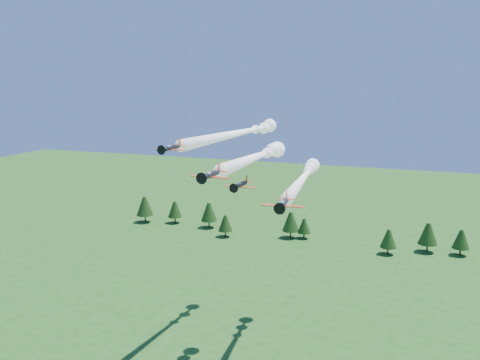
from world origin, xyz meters
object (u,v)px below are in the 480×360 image
(plane_left, at_px, (240,133))
(plane_right, at_px, (304,177))
(plane_lead, at_px, (257,156))
(plane_slot, at_px, (240,185))

(plane_left, distance_m, plane_right, 19.54)
(plane_lead, height_order, plane_slot, plane_lead)
(plane_lead, height_order, plane_left, plane_left)
(plane_lead, bearing_deg, plane_right, 66.09)
(plane_lead, relative_size, plane_right, 0.82)
(plane_lead, distance_m, plane_slot, 8.21)
(plane_left, height_order, plane_slot, plane_left)
(plane_right, xyz_separation_m, plane_slot, (-8.39, -20.70, 1.35))
(plane_left, bearing_deg, plane_slot, -65.10)
(plane_lead, distance_m, plane_left, 19.47)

